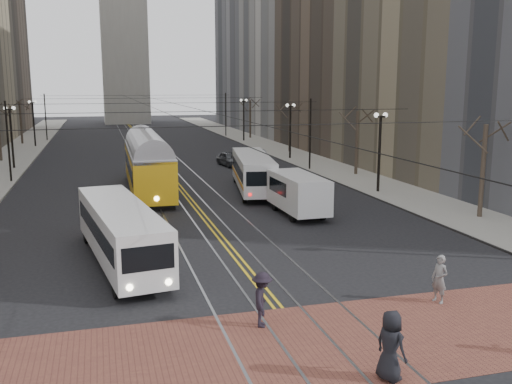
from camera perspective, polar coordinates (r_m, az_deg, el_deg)
ground at (r=21.60m, az=1.48°, el=-10.64°), size 260.00×260.00×0.00m
sidewalk_left at (r=65.34m, az=-23.39°, el=2.99°), size 5.00×140.00×0.15m
sidewalk_right at (r=67.99m, az=2.54°, el=4.13°), size 5.00×140.00×0.15m
crosswalk_band at (r=18.12m, az=5.29°, el=-15.02°), size 25.00×6.00×0.01m
streetcar_rails at (r=64.98m, az=-10.17°, el=3.60°), size 4.80×130.00×0.02m
centre_lines at (r=64.98m, az=-10.17°, el=3.60°), size 0.42×130.00×0.01m
building_right_mid at (r=72.97m, az=10.67°, el=17.73°), size 16.00×20.00×34.00m
building_right_far at (r=110.49m, az=1.19°, el=17.02°), size 16.00×20.00×40.00m
lamp_posts at (r=48.61m, az=-8.45°, el=4.62°), size 27.60×57.20×5.60m
street_trees at (r=55.04m, az=-9.29°, el=5.30°), size 31.68×53.28×5.60m
trolley_wires at (r=54.54m, az=-9.27°, el=6.28°), size 25.96×120.00×6.60m
transit_bus at (r=25.89m, az=-13.38°, el=-4.20°), size 3.73×10.83×2.66m
streetcar at (r=42.90m, az=-10.78°, el=2.30°), size 2.94×14.69×3.45m
rear_bus at (r=42.20m, az=-0.32°, el=1.87°), size 3.94×10.75×2.75m
cargo_van at (r=34.72m, az=4.22°, el=-0.30°), size 2.30×5.69×2.49m
sedan_grey at (r=55.87m, az=-2.62°, el=3.34°), size 2.31×4.32×1.40m
sedan_silver at (r=55.86m, az=0.16°, el=3.42°), size 1.74×4.70×1.54m
pedestrian_a at (r=16.19m, az=13.32°, el=-14.71°), size 0.93×1.11×1.95m
pedestrian_b at (r=22.00m, az=17.88°, el=-8.27°), size 0.61×0.75×1.78m
pedestrian_d at (r=18.97m, az=0.63°, el=-10.70°), size 1.00×1.34×1.85m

